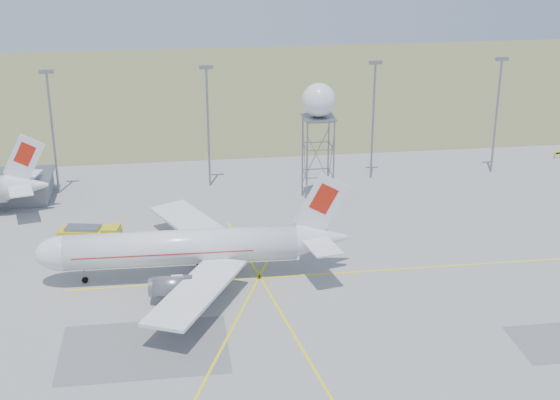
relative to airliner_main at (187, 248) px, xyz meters
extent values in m
cube|color=#626D3C|center=(14.79, 108.40, -4.11)|extent=(400.00, 120.00, 0.03)
cylinder|color=slate|center=(-20.21, 34.40, 5.87)|extent=(0.36, 0.36, 20.00)
cube|color=slate|center=(-20.21, 34.40, 16.07)|extent=(2.20, 0.50, 0.60)
cylinder|color=slate|center=(4.79, 34.40, 5.87)|extent=(0.36, 0.36, 20.00)
cube|color=slate|center=(4.79, 34.40, 16.07)|extent=(2.20, 0.50, 0.60)
cylinder|color=slate|center=(32.79, 34.40, 5.87)|extent=(0.36, 0.36, 20.00)
cube|color=slate|center=(32.79, 34.40, 16.07)|extent=(2.20, 0.50, 0.60)
cylinder|color=slate|center=(54.79, 34.40, 5.87)|extent=(0.36, 0.36, 20.00)
cube|color=slate|center=(54.79, 34.40, 16.07)|extent=(2.20, 0.50, 0.60)
cylinder|color=black|center=(69.79, 40.40, -3.73)|extent=(0.10, 0.10, 0.80)
cylinder|color=black|center=(70.99, 40.40, -3.73)|extent=(0.10, 0.10, 0.80)
cube|color=yellow|center=(70.39, 40.40, -3.18)|extent=(1.60, 0.15, 0.50)
cube|color=black|center=(70.39, 40.32, -3.18)|extent=(0.80, 0.03, 0.30)
cylinder|color=silver|center=(-0.68, 0.02, 0.12)|extent=(29.12, 5.15, 4.46)
ellipsoid|color=silver|center=(-15.19, 0.36, 0.12)|extent=(7.25, 4.63, 4.46)
cube|color=black|center=(-16.52, 0.39, 0.79)|extent=(1.75, 2.49, 1.09)
cone|color=silver|center=(17.18, -0.40, 0.45)|extent=(6.80, 4.62, 4.46)
cube|color=silver|center=(17.18, -0.40, 5.14)|extent=(7.16, 0.50, 8.40)
cube|color=#B71C0C|center=(17.40, -0.41, 5.92)|extent=(3.85, 0.47, 4.31)
cube|color=silver|center=(16.70, 3.18, 1.01)|extent=(3.72, 6.22, 0.20)
cube|color=silver|center=(16.53, -3.96, 1.01)|extent=(3.72, 6.22, 0.20)
cube|color=silver|center=(1.23, 10.02, -1.00)|extent=(12.32, 18.47, 0.40)
cube|color=silver|center=(0.76, -10.07, -1.00)|extent=(12.96, 18.32, 0.40)
cylinder|color=slate|center=(-1.64, 6.51, -2.00)|extent=(4.75, 2.68, 2.57)
cylinder|color=slate|center=(-1.95, -6.43, -2.00)|extent=(4.75, 2.68, 2.57)
cube|color=#B71C0C|center=(-2.91, 0.07, 0.23)|extent=(22.42, 5.03, 0.13)
cylinder|color=black|center=(-12.95, 0.31, -3.62)|extent=(0.80, 0.80, 1.00)
cube|color=black|center=(1.55, -0.04, -3.62)|extent=(1.27, 6.72, 1.00)
cylinder|color=slate|center=(1.55, -0.04, -3.12)|extent=(0.27, 0.27, 2.01)
cone|color=silver|center=(-23.58, 26.23, 0.16)|extent=(6.37, 4.34, 4.18)
cube|color=silver|center=(-23.58, 26.23, 4.55)|extent=(6.70, 0.48, 7.86)
cube|color=#B71C0C|center=(-23.37, 26.24, 5.28)|extent=(3.61, 0.45, 4.03)
cube|color=silver|center=(-24.18, 29.56, 0.68)|extent=(3.49, 5.83, 0.19)
cube|color=silver|center=(-24.02, 22.88, 0.68)|extent=(3.49, 5.83, 0.19)
cylinder|color=slate|center=(19.43, 22.97, 2.74)|extent=(0.25, 0.25, 13.73)
cylinder|color=slate|center=(23.65, 22.97, 2.74)|extent=(0.25, 0.25, 13.73)
cylinder|color=slate|center=(23.65, 27.19, 2.74)|extent=(0.25, 0.25, 13.73)
cylinder|color=slate|center=(19.43, 27.19, 2.74)|extent=(0.25, 0.25, 13.73)
cube|color=slate|center=(21.54, 25.08, 9.61)|extent=(4.83, 4.83, 0.26)
sphere|color=silver|center=(21.54, 25.08, 12.35)|extent=(5.28, 5.28, 5.28)
cube|color=gold|center=(-13.06, 10.85, -2.26)|extent=(8.78, 4.40, 2.05)
cube|color=gold|center=(-10.14, 10.26, -1.42)|extent=(2.71, 3.00, 1.31)
cube|color=black|center=(-9.50, 10.13, -1.33)|extent=(0.57, 2.39, 0.93)
cube|color=slate|center=(-13.98, 11.03, -1.05)|extent=(5.01, 3.11, 0.37)
camera|label=1|loc=(-0.99, -90.53, 40.86)|focal=50.00mm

